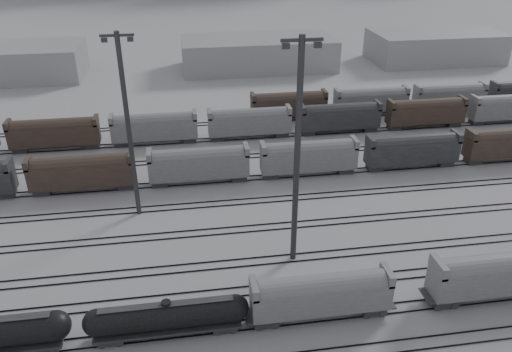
{
  "coord_description": "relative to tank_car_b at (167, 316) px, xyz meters",
  "views": [
    {
      "loc": [
        -10.83,
        -35.89,
        36.11
      ],
      "look_at": [
        -1.37,
        25.09,
        4.0
      ],
      "focal_mm": 35.0,
      "sensor_mm": 36.0,
      "label": 1
    }
  ],
  "objects": [
    {
      "name": "ground",
      "position": [
        13.67,
        -1.0,
        -2.25
      ],
      "size": [
        900.0,
        900.0,
        0.0
      ],
      "primitive_type": "plane",
      "color": "silver",
      "rests_on": "ground"
    },
    {
      "name": "tracks",
      "position": [
        13.67,
        16.5,
        -2.17
      ],
      "size": [
        220.0,
        71.5,
        0.16
      ],
      "color": "black",
      "rests_on": "ground"
    },
    {
      "name": "tank_car_b",
      "position": [
        0.0,
        0.0,
        0.0
      ],
      "size": [
        15.74,
        2.62,
        3.89
      ],
      "color": "#232325",
      "rests_on": "ground"
    },
    {
      "name": "hopper_car_a",
      "position": [
        15.08,
        0.0,
        0.86
      ],
      "size": [
        14.07,
        2.79,
        5.03
      ],
      "color": "#232325",
      "rests_on": "ground"
    },
    {
      "name": "hopper_car_b",
      "position": [
        34.35,
        0.0,
        1.09
      ],
      "size": [
        15.1,
        3.0,
        5.4
      ],
      "color": "#232325",
      "rests_on": "ground"
    },
    {
      "name": "light_mast_b",
      "position": [
        -4.06,
        23.22,
        10.75
      ],
      "size": [
        3.92,
        0.63,
        24.51
      ],
      "color": "#343437",
      "rests_on": "ground"
    },
    {
      "name": "light_mast_c",
      "position": [
        14.59,
        10.1,
        11.65
      ],
      "size": [
        4.19,
        0.67,
        26.21
      ],
      "color": "#343437",
      "rests_on": "ground"
    },
    {
      "name": "bg_string_near",
      "position": [
        21.67,
        31.0,
        0.55
      ],
      "size": [
        151.0,
        3.0,
        5.6
      ],
      "color": "gray",
      "rests_on": "ground"
    },
    {
      "name": "bg_string_mid",
      "position": [
        31.67,
        47.0,
        0.55
      ],
      "size": [
        151.0,
        3.0,
        5.6
      ],
      "color": "#232325",
      "rests_on": "ground"
    },
    {
      "name": "bg_string_far",
      "position": [
        49.17,
        55.0,
        0.55
      ],
      "size": [
        66.0,
        3.0,
        5.6
      ],
      "color": "#49392E",
      "rests_on": "ground"
    },
    {
      "name": "warehouse_mid",
      "position": [
        23.67,
        94.0,
        1.75
      ],
      "size": [
        40.0,
        18.0,
        8.0
      ],
      "primitive_type": "cube",
      "color": "#A0A0A3",
      "rests_on": "ground"
    },
    {
      "name": "warehouse_right",
      "position": [
        73.67,
        94.0,
        1.75
      ],
      "size": [
        35.0,
        18.0,
        8.0
      ],
      "primitive_type": "cube",
      "color": "#A0A0A3",
      "rests_on": "ground"
    }
  ]
}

